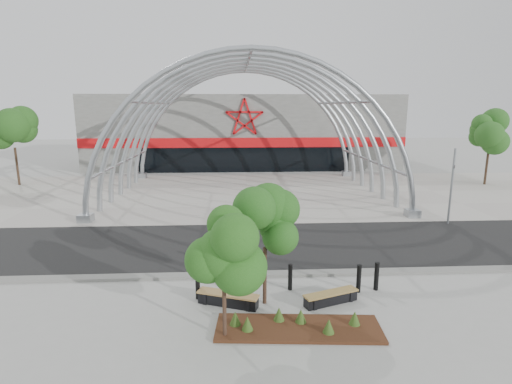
{
  "coord_description": "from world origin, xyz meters",
  "views": [
    {
      "loc": [
        -1.04,
        -15.48,
        6.81
      ],
      "look_at": [
        0.0,
        4.0,
        2.6
      ],
      "focal_mm": 28.0,
      "sensor_mm": 36.0,
      "label": 1
    }
  ],
  "objects_px": {
    "bench_0": "(228,299)",
    "bollard_2": "(290,277)",
    "street_tree_1": "(265,224)",
    "bench_1": "(331,298)",
    "street_tree_0": "(223,253)",
    "signal_pole": "(452,185)"
  },
  "relations": [
    {
      "from": "bench_0",
      "to": "bollard_2",
      "type": "height_order",
      "value": "bollard_2"
    },
    {
      "from": "street_tree_0",
      "to": "bollard_2",
      "type": "bearing_deg",
      "value": 52.11
    },
    {
      "from": "bench_1",
      "to": "bollard_2",
      "type": "distance_m",
      "value": 1.75
    },
    {
      "from": "bollard_2",
      "to": "street_tree_0",
      "type": "bearing_deg",
      "value": -127.89
    },
    {
      "from": "street_tree_0",
      "to": "bench_1",
      "type": "distance_m",
      "value": 4.84
    },
    {
      "from": "street_tree_1",
      "to": "bench_1",
      "type": "height_order",
      "value": "street_tree_1"
    },
    {
      "from": "street_tree_0",
      "to": "street_tree_1",
      "type": "height_order",
      "value": "street_tree_1"
    },
    {
      "from": "street_tree_1",
      "to": "bench_1",
      "type": "distance_m",
      "value": 3.56
    },
    {
      "from": "street_tree_1",
      "to": "bench_1",
      "type": "relative_size",
      "value": 1.95
    },
    {
      "from": "signal_pole",
      "to": "bench_1",
      "type": "height_order",
      "value": "signal_pole"
    },
    {
      "from": "street_tree_1",
      "to": "bollard_2",
      "type": "relative_size",
      "value": 3.99
    },
    {
      "from": "bollard_2",
      "to": "street_tree_1",
      "type": "bearing_deg",
      "value": -136.0
    },
    {
      "from": "bench_1",
      "to": "bench_0",
      "type": "bearing_deg",
      "value": 178.96
    },
    {
      "from": "signal_pole",
      "to": "street_tree_0",
      "type": "distance_m",
      "value": 17.03
    },
    {
      "from": "signal_pole",
      "to": "bollard_2",
      "type": "bearing_deg",
      "value": -142.43
    },
    {
      "from": "street_tree_0",
      "to": "bench_0",
      "type": "distance_m",
      "value": 3.18
    },
    {
      "from": "signal_pole",
      "to": "bench_0",
      "type": "height_order",
      "value": "signal_pole"
    },
    {
      "from": "street_tree_1",
      "to": "bench_1",
      "type": "bearing_deg",
      "value": -3.73
    },
    {
      "from": "bench_0",
      "to": "signal_pole",
      "type": "bearing_deg",
      "value": 35.54
    },
    {
      "from": "signal_pole",
      "to": "bench_0",
      "type": "distance_m",
      "value": 15.88
    },
    {
      "from": "signal_pole",
      "to": "street_tree_1",
      "type": "height_order",
      "value": "signal_pole"
    },
    {
      "from": "signal_pole",
      "to": "bench_1",
      "type": "distance_m",
      "value": 13.19
    }
  ]
}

